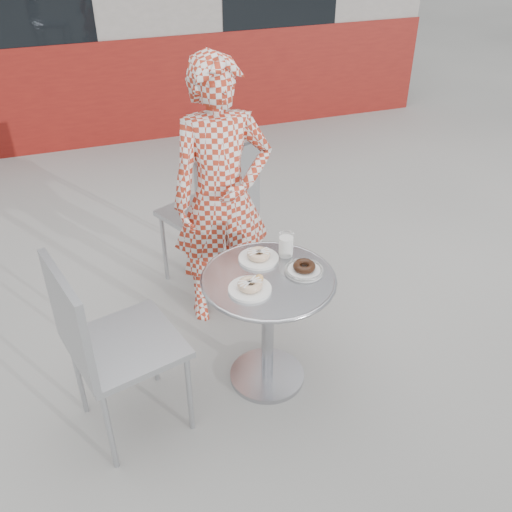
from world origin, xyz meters
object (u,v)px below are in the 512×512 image
object	(u,v)px
bistro_table	(268,304)
chair_far	(209,241)
milk_cup	(286,245)
plate_far	(259,256)
plate_near	(250,286)
chair_left	(129,377)
plate_checker	(304,269)
seated_person	(222,197)

from	to	relation	value
bistro_table	chair_far	xyz separation A→B (m)	(-0.05, 0.96, -0.20)
chair_far	milk_cup	distance (m)	0.93
bistro_table	chair_far	size ratio (longest dim) A/B	0.67
plate_far	plate_near	xyz separation A→B (m)	(-0.12, -0.22, 0.00)
chair_left	plate_checker	distance (m)	0.98
milk_cup	plate_checker	bearing A→B (deg)	-79.43
chair_far	plate_near	bearing A→B (deg)	61.33
chair_far	chair_left	world-z (taller)	chair_far
seated_person	plate_near	size ratio (longest dim) A/B	7.76
chair_left	plate_far	world-z (taller)	chair_left
chair_far	seated_person	distance (m)	0.57
plate_near	plate_checker	distance (m)	0.30
chair_left	milk_cup	world-z (taller)	chair_left
chair_far	plate_far	distance (m)	0.89
chair_far	seated_person	size ratio (longest dim) A/B	0.63
milk_cup	chair_far	bearing A→B (deg)	103.57
plate_checker	chair_left	bearing A→B (deg)	-176.63
chair_far	seated_person	xyz separation A→B (m)	(0.01, -0.32, 0.47)
plate_far	bistro_table	bearing A→B (deg)	-92.29
seated_person	milk_cup	xyz separation A→B (m)	(0.19, -0.49, -0.06)
chair_far	plate_near	distance (m)	1.10
seated_person	plate_checker	size ratio (longest dim) A/B	8.18
bistro_table	plate_far	bearing A→B (deg)	87.71
plate_checker	seated_person	bearing A→B (deg)	108.43
bistro_table	chair_far	bearing A→B (deg)	92.72
chair_left	plate_far	xyz separation A→B (m)	(0.72, 0.22, 0.38)
plate_near	milk_cup	distance (m)	0.34
bistro_table	plate_far	xyz separation A→B (m)	(0.01, 0.16, 0.18)
chair_far	plate_far	world-z (taller)	chair_far
bistro_table	milk_cup	distance (m)	0.31
chair_left	plate_near	size ratio (longest dim) A/B	4.81
plate_far	plate_near	distance (m)	0.25
chair_far	plate_checker	size ratio (longest dim) A/B	5.20
plate_near	milk_cup	size ratio (longest dim) A/B	1.62
chair_left	plate_near	distance (m)	0.72
plate_checker	milk_cup	xyz separation A→B (m)	(-0.03, 0.16, 0.04)
chair_far	plate_near	world-z (taller)	chair_far
plate_checker	milk_cup	distance (m)	0.17
chair_far	chair_left	bearing A→B (deg)	31.80
seated_person	plate_near	world-z (taller)	seated_person
plate_far	plate_checker	xyz separation A→B (m)	(0.17, -0.17, -0.00)
bistro_table	plate_far	distance (m)	0.24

